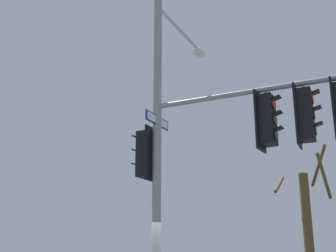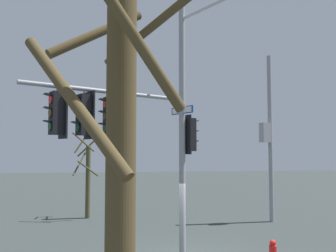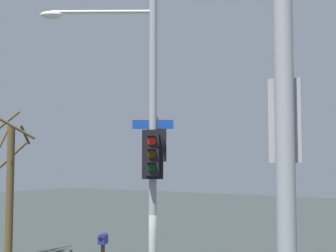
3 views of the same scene
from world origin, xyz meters
name	(u,v)px [view 3 (image 3 of 3)]	position (x,y,z in m)	size (l,w,h in m)	color
main_signal_pole_assembly	(151,137)	(-0.54, 1.36, 4.63)	(3.24, 6.17, 8.37)	gray
secondary_pole_assembly	(285,135)	(5.58, -5.11, 4.23)	(0.48, 0.70, 8.31)	gray
mailbox	(103,242)	(-3.28, 2.53, 1.11)	(0.39, 0.50, 1.41)	#4C3823
bare_tree_across_street	(10,186)	(-7.41, 1.97, 2.96)	(2.03, 2.02, 5.93)	#4F4125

